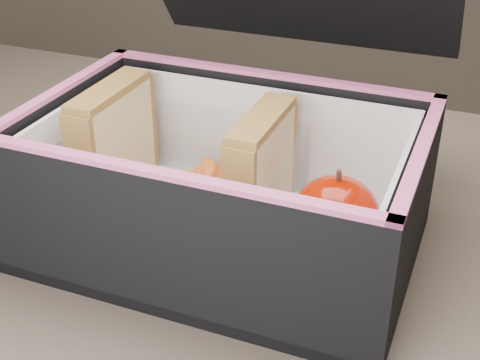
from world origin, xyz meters
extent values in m
cube|color=brown|center=(0.00, 0.00, 0.73)|extent=(1.20, 0.80, 0.03)
cube|color=#382D26|center=(-0.55, 0.35, 0.36)|extent=(0.05, 0.05, 0.72)
cube|color=beige|center=(-0.11, 0.03, 0.82)|extent=(0.01, 0.10, 0.11)
cube|color=#C7646D|center=(-0.10, 0.03, 0.82)|extent=(0.01, 0.10, 0.10)
cube|color=beige|center=(-0.09, 0.03, 0.82)|extent=(0.01, 0.10, 0.11)
cube|color=brown|center=(-0.10, 0.03, 0.88)|extent=(0.03, 0.10, 0.01)
cube|color=beige|center=(0.04, 0.03, 0.82)|extent=(0.01, 0.10, 0.10)
cube|color=#C7646D|center=(0.05, 0.03, 0.82)|extent=(0.01, 0.09, 0.10)
cube|color=beige|center=(0.06, 0.03, 0.82)|extent=(0.01, 0.10, 0.10)
cube|color=brown|center=(0.05, 0.03, 0.87)|extent=(0.03, 0.10, 0.01)
cylinder|color=orange|center=(-0.04, 0.03, 0.78)|extent=(0.02, 0.09, 0.01)
cylinder|color=orange|center=(-0.03, 0.04, 0.79)|extent=(0.02, 0.09, 0.01)
cylinder|color=orange|center=(-0.01, 0.01, 0.80)|extent=(0.03, 0.09, 0.01)
cylinder|color=orange|center=(-0.02, 0.05, 0.78)|extent=(0.02, 0.09, 0.01)
cylinder|color=orange|center=(-0.02, 0.04, 0.79)|extent=(0.03, 0.09, 0.01)
cylinder|color=orange|center=(-0.04, 0.00, 0.80)|extent=(0.03, 0.09, 0.01)
cylinder|color=orange|center=(-0.02, 0.05, 0.78)|extent=(0.02, 0.09, 0.01)
cube|color=white|center=(0.11, 0.01, 0.77)|extent=(0.09, 0.09, 0.01)
ellipsoid|color=#850B00|center=(0.12, 0.01, 0.81)|extent=(0.07, 0.07, 0.07)
cylinder|color=#422617|center=(0.12, 0.01, 0.84)|extent=(0.00, 0.01, 0.01)
camera|label=1|loc=(0.22, -0.44, 1.10)|focal=50.00mm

